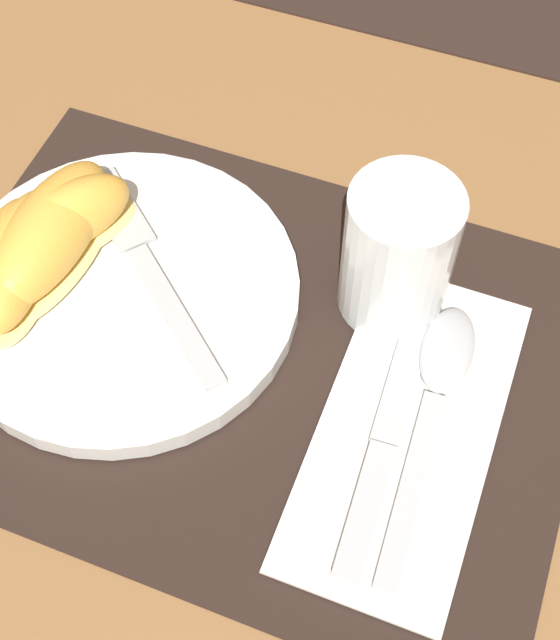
{
  "coord_description": "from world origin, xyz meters",
  "views": [
    {
      "loc": [
        0.12,
        -0.26,
        0.5
      ],
      "look_at": [
        0.02,
        0.02,
        0.02
      ],
      "focal_mm": 50.0,
      "sensor_mm": 36.0,
      "label": 1
    }
  ],
  "objects_px": {
    "juice_glass": "(397,259)",
    "citrus_wedge_1": "(49,237)",
    "spoon": "(438,384)",
    "citrus_wedge_3": "(11,267)",
    "citrus_wedge_2": "(18,245)",
    "fork": "(143,255)",
    "citrus_wedge_0": "(69,220)",
    "plate": "(123,292)",
    "knife": "(390,423)"
  },
  "relations": [
    {
      "from": "citrus_wedge_1",
      "to": "citrus_wedge_3",
      "type": "bearing_deg",
      "value": -114.62
    },
    {
      "from": "spoon",
      "to": "citrus_wedge_3",
      "type": "height_order",
      "value": "citrus_wedge_3"
    },
    {
      "from": "citrus_wedge_0",
      "to": "citrus_wedge_2",
      "type": "bearing_deg",
      "value": -128.0
    },
    {
      "from": "knife",
      "to": "citrus_wedge_2",
      "type": "relative_size",
      "value": 2.02
    },
    {
      "from": "knife",
      "to": "citrus_wedge_1",
      "type": "distance_m",
      "value": 0.25
    },
    {
      "from": "fork",
      "to": "spoon",
      "type": "bearing_deg",
      "value": -4.93
    },
    {
      "from": "plate",
      "to": "juice_glass",
      "type": "bearing_deg",
      "value": 20.95
    },
    {
      "from": "fork",
      "to": "citrus_wedge_0",
      "type": "distance_m",
      "value": 0.05
    },
    {
      "from": "juice_glass",
      "to": "knife",
      "type": "xyz_separation_m",
      "value": [
        0.03,
        -0.09,
        -0.04
      ]
    },
    {
      "from": "plate",
      "to": "citrus_wedge_0",
      "type": "height_order",
      "value": "citrus_wedge_0"
    },
    {
      "from": "fork",
      "to": "knife",
      "type": "bearing_deg",
      "value": -15.76
    },
    {
      "from": "fork",
      "to": "citrus_wedge_2",
      "type": "bearing_deg",
      "value": -157.15
    },
    {
      "from": "spoon",
      "to": "citrus_wedge_3",
      "type": "bearing_deg",
      "value": -173.89
    },
    {
      "from": "citrus_wedge_1",
      "to": "spoon",
      "type": "bearing_deg",
      "value": 0.28
    },
    {
      "from": "knife",
      "to": "citrus_wedge_0",
      "type": "bearing_deg",
      "value": 167.97
    },
    {
      "from": "citrus_wedge_3",
      "to": "citrus_wedge_2",
      "type": "bearing_deg",
      "value": 103.84
    },
    {
      "from": "plate",
      "to": "citrus_wedge_2",
      "type": "bearing_deg",
      "value": -175.72
    },
    {
      "from": "knife",
      "to": "fork",
      "type": "distance_m",
      "value": 0.2
    },
    {
      "from": "juice_glass",
      "to": "citrus_wedge_1",
      "type": "relative_size",
      "value": 0.76
    },
    {
      "from": "citrus_wedge_3",
      "to": "fork",
      "type": "bearing_deg",
      "value": 34.8
    },
    {
      "from": "spoon",
      "to": "citrus_wedge_3",
      "type": "xyz_separation_m",
      "value": [
        -0.28,
        -0.03,
        0.03
      ]
    },
    {
      "from": "knife",
      "to": "fork",
      "type": "height_order",
      "value": "fork"
    },
    {
      "from": "plate",
      "to": "knife",
      "type": "height_order",
      "value": "plate"
    },
    {
      "from": "citrus_wedge_1",
      "to": "citrus_wedge_2",
      "type": "bearing_deg",
      "value": -146.53
    },
    {
      "from": "knife",
      "to": "citrus_wedge_3",
      "type": "height_order",
      "value": "citrus_wedge_3"
    },
    {
      "from": "citrus_wedge_1",
      "to": "citrus_wedge_3",
      "type": "relative_size",
      "value": 1.12
    },
    {
      "from": "plate",
      "to": "citrus_wedge_3",
      "type": "relative_size",
      "value": 1.97
    },
    {
      "from": "spoon",
      "to": "citrus_wedge_1",
      "type": "relative_size",
      "value": 1.44
    },
    {
      "from": "fork",
      "to": "citrus_wedge_3",
      "type": "xyz_separation_m",
      "value": [
        -0.07,
        -0.05,
        0.01
      ]
    },
    {
      "from": "citrus_wedge_2",
      "to": "juice_glass",
      "type": "bearing_deg",
      "value": 16.28
    },
    {
      "from": "juice_glass",
      "to": "citrus_wedge_1",
      "type": "height_order",
      "value": "juice_glass"
    },
    {
      "from": "fork",
      "to": "citrus_wedge_0",
      "type": "relative_size",
      "value": 1.56
    },
    {
      "from": "knife",
      "to": "citrus_wedge_2",
      "type": "distance_m",
      "value": 0.27
    },
    {
      "from": "fork",
      "to": "citrus_wedge_2",
      "type": "relative_size",
      "value": 1.51
    },
    {
      "from": "juice_glass",
      "to": "citrus_wedge_1",
      "type": "bearing_deg",
      "value": -165.27
    },
    {
      "from": "spoon",
      "to": "citrus_wedge_1",
      "type": "distance_m",
      "value": 0.27
    },
    {
      "from": "citrus_wedge_2",
      "to": "citrus_wedge_3",
      "type": "relative_size",
      "value": 0.89
    },
    {
      "from": "plate",
      "to": "fork",
      "type": "distance_m",
      "value": 0.03
    },
    {
      "from": "citrus_wedge_0",
      "to": "citrus_wedge_3",
      "type": "height_order",
      "value": "citrus_wedge_0"
    },
    {
      "from": "spoon",
      "to": "fork",
      "type": "relative_size",
      "value": 1.21
    },
    {
      "from": "spoon",
      "to": "citrus_wedge_2",
      "type": "bearing_deg",
      "value": -177.42
    },
    {
      "from": "juice_glass",
      "to": "citrus_wedge_0",
      "type": "relative_size",
      "value": 1.0
    },
    {
      "from": "fork",
      "to": "citrus_wedge_1",
      "type": "xyz_separation_m",
      "value": [
        -0.06,
        -0.02,
        0.02
      ]
    },
    {
      "from": "fork",
      "to": "citrus_wedge_0",
      "type": "bearing_deg",
      "value": -177.44
    },
    {
      "from": "citrus_wedge_0",
      "to": "citrus_wedge_1",
      "type": "height_order",
      "value": "same"
    },
    {
      "from": "plate",
      "to": "spoon",
      "type": "distance_m",
      "value": 0.21
    },
    {
      "from": "citrus_wedge_0",
      "to": "fork",
      "type": "bearing_deg",
      "value": 2.56
    },
    {
      "from": "citrus_wedge_3",
      "to": "citrus_wedge_1",
      "type": "bearing_deg",
      "value": 65.38
    },
    {
      "from": "knife",
      "to": "juice_glass",
      "type": "bearing_deg",
      "value": 106.92
    },
    {
      "from": "plate",
      "to": "citrus_wedge_1",
      "type": "distance_m",
      "value": 0.06
    }
  ]
}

